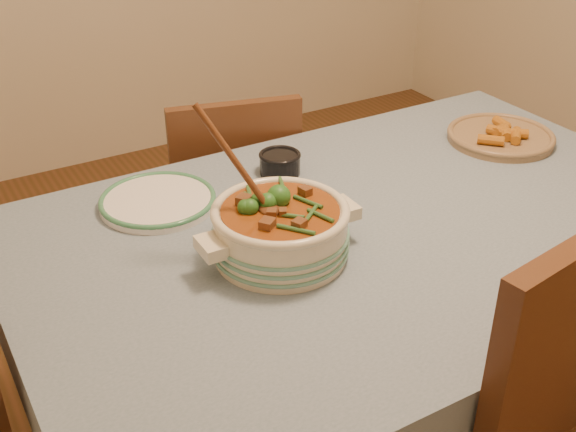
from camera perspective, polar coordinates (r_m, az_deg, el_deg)
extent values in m
cube|color=brown|center=(1.73, 6.75, -1.47)|extent=(1.60, 1.00, 0.05)
cube|color=#8393AA|center=(1.72, 6.80, -0.68)|extent=(1.68, 1.08, 0.01)
cylinder|color=brown|center=(2.05, -18.62, -10.32)|extent=(0.07, 0.07, 0.70)
cylinder|color=brown|center=(2.62, 13.60, 0.10)|extent=(0.07, 0.07, 0.70)
cylinder|color=beige|center=(1.56, -0.61, -1.41)|extent=(0.29, 0.29, 0.11)
torus|color=beige|center=(1.53, -0.62, 0.40)|extent=(0.30, 0.30, 0.02)
cube|color=beige|center=(1.62, 4.43, 0.60)|extent=(0.05, 0.08, 0.03)
cube|color=beige|center=(1.49, -6.12, -2.47)|extent=(0.05, 0.08, 0.03)
cylinder|color=#914115|center=(1.53, -0.62, 0.17)|extent=(0.25, 0.25, 0.02)
cylinder|color=white|center=(1.80, -10.25, 1.10)|extent=(0.37, 0.37, 0.02)
torus|color=#3C855B|center=(1.80, -10.27, 1.35)|extent=(0.29, 0.29, 0.01)
cylinder|color=black|center=(1.92, -0.64, 4.11)|extent=(0.11, 0.11, 0.05)
torus|color=black|center=(1.91, -0.65, 4.84)|extent=(0.11, 0.11, 0.01)
cylinder|color=black|center=(1.91, -0.65, 4.55)|extent=(0.09, 0.09, 0.01)
cylinder|color=#997855|center=(2.21, 16.43, 5.95)|extent=(0.39, 0.39, 0.02)
torus|color=#997855|center=(2.20, 16.47, 6.20)|extent=(0.31, 0.31, 0.02)
cube|color=#5A331B|center=(2.46, -4.79, 1.02)|extent=(0.49, 0.49, 0.04)
cube|color=#5A331B|center=(2.21, -4.07, 3.68)|extent=(0.40, 0.14, 0.43)
cylinder|color=#5A331B|center=(2.75, -1.82, -0.72)|extent=(0.04, 0.04, 0.43)
cylinder|color=#5A331B|center=(2.70, -8.93, -1.75)|extent=(0.04, 0.04, 0.43)
cylinder|color=#5A331B|center=(2.47, 0.16, -4.69)|extent=(0.04, 0.04, 0.43)
cylinder|color=#5A331B|center=(2.41, -7.76, -5.93)|extent=(0.04, 0.04, 0.43)
cube|color=#5A331B|center=(1.45, 21.28, -9.74)|extent=(0.47, 0.11, 0.50)
cylinder|color=#5A331B|center=(2.68, 20.85, -3.98)|extent=(0.04, 0.04, 0.42)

